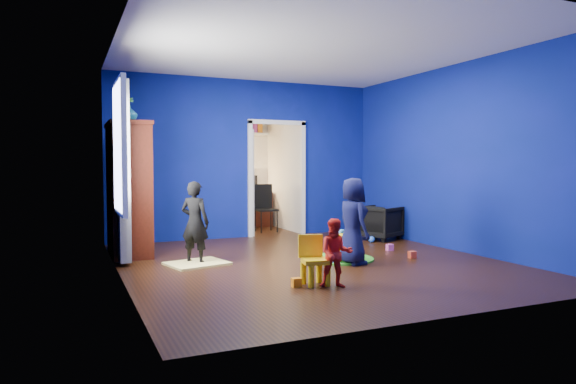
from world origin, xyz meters
name	(u,v)px	position (x,y,z in m)	size (l,w,h in m)	color
floor	(312,263)	(0.00, 0.00, 0.00)	(5.00, 5.50, 0.01)	black
ceiling	(313,48)	(0.00, 0.00, 2.90)	(5.00, 5.50, 0.01)	white
wall_back	(246,159)	(0.00, 2.75, 1.45)	(5.00, 0.02, 2.90)	navy
wall_front	(454,152)	(0.00, -2.75, 1.45)	(5.00, 0.02, 2.90)	navy
wall_left	(119,155)	(-2.50, 0.00, 1.45)	(0.02, 5.50, 2.90)	navy
wall_right	(457,158)	(2.50, 0.00, 1.45)	(0.02, 5.50, 2.90)	navy
alcove	(260,169)	(0.60, 3.62, 1.25)	(1.00, 1.75, 2.50)	silver
armchair	(379,222)	(2.08, 1.49, 0.31)	(0.65, 0.67, 0.61)	black
child_black	(195,222)	(-1.48, 0.60, 0.56)	(0.41, 0.27, 1.12)	black
child_navy	(353,221)	(0.46, -0.30, 0.58)	(0.57, 0.37, 1.17)	#0F133A
toddler_red	(336,253)	(-0.40, -1.38, 0.38)	(0.37, 0.29, 0.75)	#B21913
vase	(130,113)	(-2.22, 1.36, 2.07)	(0.21, 0.21, 0.22)	#0B525C
potted_plant	(126,110)	(-2.22, 1.88, 2.17)	(0.24, 0.24, 0.43)	#338C3D
tv_armoire	(129,189)	(-2.22, 1.66, 0.98)	(0.58, 1.14, 1.96)	#3A1309
crt_tv	(131,186)	(-2.18, 1.66, 1.02)	(0.46, 0.70, 0.54)	silver
yellow_blanket	(197,263)	(-1.48, 0.50, 0.01)	(0.75, 0.60, 0.03)	#F2E07A
hopper_ball	(340,247)	(0.41, -0.05, 0.20)	(0.39, 0.39, 0.39)	yellow
kid_chair	(315,263)	(-0.55, -1.18, 0.25)	(0.28, 0.28, 0.50)	yellow
play_mat	(341,259)	(0.48, 0.05, 0.01)	(0.92, 0.92, 0.02)	green
toy_arch	(341,258)	(0.48, 0.05, 0.02)	(0.82, 0.82, 0.05)	#3F8CD8
window_left	(118,148)	(-2.48, 0.35, 1.55)	(0.03, 0.95, 1.55)	white
curtain	(123,172)	(-2.37, 0.90, 1.25)	(0.14, 0.42, 2.40)	slate
doorway	(277,180)	(0.60, 2.75, 1.05)	(1.16, 0.10, 2.10)	white
study_desk	(250,209)	(0.60, 4.26, 0.38)	(0.88, 0.44, 0.75)	#3D140A
desk_monitor	(248,183)	(0.60, 4.38, 0.95)	(0.40, 0.05, 0.32)	black
desk_lamp	(237,184)	(0.32, 4.32, 0.93)	(0.14, 0.14, 0.14)	#FFD88C
folding_chair	(266,209)	(0.60, 3.30, 0.46)	(0.40, 0.40, 0.92)	black
book_shelf	(248,134)	(0.60, 4.37, 2.02)	(0.88, 0.24, 0.04)	white
toy_0	(412,255)	(1.46, -0.27, 0.05)	(0.10, 0.08, 0.10)	#F84C29
toy_1	(372,239)	(1.76, 1.25, 0.06)	(0.11, 0.11, 0.11)	blue
toy_2	(296,283)	(-0.78, -1.19, 0.05)	(0.10, 0.08, 0.10)	orange
toy_3	(390,247)	(1.55, 0.41, 0.05)	(0.10, 0.08, 0.10)	#D34FA7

